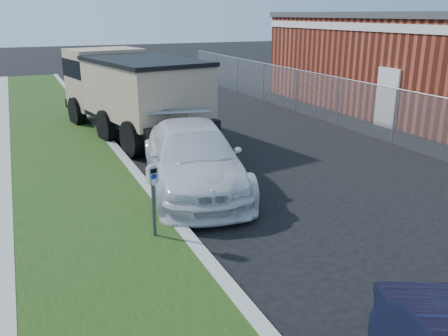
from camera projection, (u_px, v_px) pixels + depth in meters
name	position (u px, v px, depth m)	size (l,w,h in m)	color
ground	(304.00, 218.00, 9.96)	(120.00, 120.00, 0.00)	black
streetside	(15.00, 224.00, 9.55)	(6.12, 50.00, 0.15)	gray
chainlink_fence	(339.00, 92.00, 17.95)	(0.06, 30.06, 30.00)	slate
brick_building	(438.00, 61.00, 20.85)	(9.20, 14.20, 4.17)	maroon
parking_meter	(153.00, 185.00, 8.59)	(0.22, 0.17, 1.40)	#3F4247
white_wagon	(192.00, 157.00, 11.54)	(2.15, 5.30, 1.54)	silver
dump_truck	(129.00, 88.00, 16.68)	(4.04, 7.59, 2.83)	black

